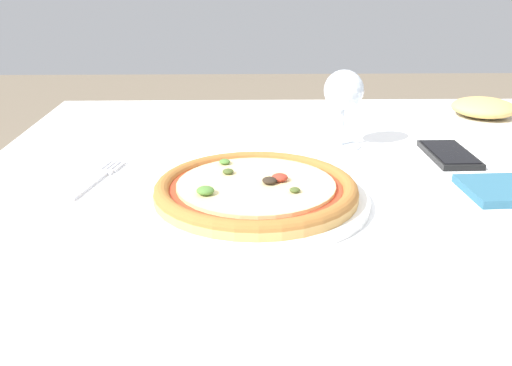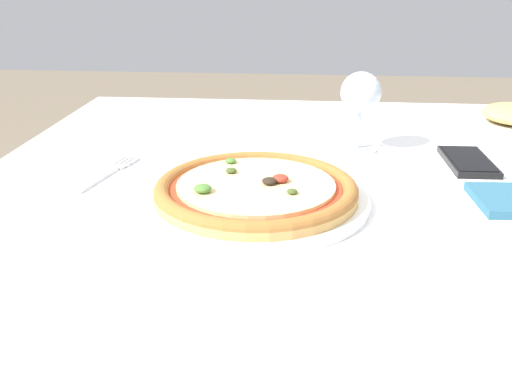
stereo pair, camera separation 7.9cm
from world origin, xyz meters
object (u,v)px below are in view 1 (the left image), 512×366
Objects in this scene: dining_table at (342,234)px; pizza_plate at (256,192)px; fork at (98,178)px; side_plate at (483,112)px; wine_glass_far_left at (344,93)px; cell_phone at (449,154)px.

pizza_plate is at bearing -155.08° from dining_table.
fork reaches higher than dining_table.
side_plate is at bearing 24.71° from fork.
dining_table is 5.18× the size of side_plate.
side_plate reaches higher than dining_table.
wine_glass_far_left is at bearing -151.64° from side_plate.
pizza_plate is at bearing -150.21° from cell_phone.
pizza_plate is 0.66m from side_plate.
dining_table is 8.39× the size of wine_glass_far_left.
wine_glass_far_left is 0.21m from cell_phone.
pizza_plate is 2.19× the size of cell_phone.
side_plate is at bearing 46.39° from dining_table.
wine_glass_far_left is (0.41, 0.16, 0.10)m from fork.
pizza_plate is at bearing -138.42° from side_plate.
cell_phone is at bearing -122.27° from side_plate.
pizza_plate is 1.88× the size of fork.
fork is at bearing 174.90° from dining_table.
pizza_plate is 0.39m from cell_phone.
side_plate is at bearing 28.36° from wine_glass_far_left.
fork is at bearing -155.29° from side_plate.
dining_table is 0.18m from pizza_plate.
wine_glass_far_left is 0.39m from side_plate.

